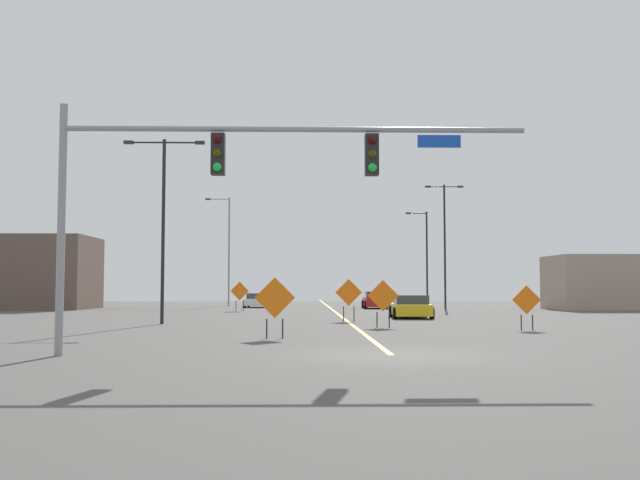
{
  "coord_description": "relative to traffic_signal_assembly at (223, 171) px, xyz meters",
  "views": [
    {
      "loc": [
        -2.19,
        -18.33,
        1.68
      ],
      "look_at": [
        -1.38,
        17.81,
        4.03
      ],
      "focal_mm": 41.2,
      "sensor_mm": 36.0,
      "label": 1
    }
  ],
  "objects": [
    {
      "name": "street_lamp_near_right",
      "position": [
        -4.5,
        15.8,
        0.47
      ],
      "size": [
        3.77,
        0.24,
        8.62
      ],
      "color": "black",
      "rests_on": "ground"
    },
    {
      "name": "roadside_building_west",
      "position": [
        -20.72,
        40.18,
        -1.76
      ],
      "size": [
        11.91,
        7.27,
        5.72
      ],
      "color": "brown",
      "rests_on": "ground"
    },
    {
      "name": "car_white_approaching",
      "position": [
        -1.91,
        44.55,
        -4.04
      ],
      "size": [
        2.21,
        3.97,
        1.2
      ],
      "color": "white",
      "rests_on": "ground"
    },
    {
      "name": "construction_sign_left_shoulder",
      "position": [
        5.42,
        12.86,
        -3.37
      ],
      "size": [
        1.33,
        0.22,
        2.0
      ],
      "color": "orange",
      "rests_on": "ground"
    },
    {
      "name": "roadside_building_east",
      "position": [
        26.73,
        37.88,
        -2.54
      ],
      "size": [
        11.01,
        5.92,
        4.15
      ],
      "color": "gray",
      "rests_on": "ground"
    },
    {
      "name": "traffic_signal_assembly",
      "position": [
        0.0,
        0.0,
        0.0
      ],
      "size": [
        11.74,
        0.44,
        6.29
      ],
      "color": "gray",
      "rests_on": "ground"
    },
    {
      "name": "construction_sign_median_far",
      "position": [
        10.86,
        10.58,
        -3.51
      ],
      "size": [
        1.14,
        0.08,
        1.77
      ],
      "color": "orange",
      "rests_on": "ground"
    },
    {
      "name": "street_lamp_mid_left",
      "position": [
        -4.96,
        49.02,
        0.83
      ],
      "size": [
        2.27,
        0.24,
        9.97
      ],
      "color": "gray",
      "rests_on": "ground"
    },
    {
      "name": "ground",
      "position": [
        4.23,
        0.01,
        -4.62
      ],
      "size": [
        145.17,
        145.17,
        0.0
      ],
      "primitive_type": "plane",
      "color": "#4C4947"
    },
    {
      "name": "road_centre_stripe",
      "position": [
        4.23,
        40.34,
        -4.61
      ],
      "size": [
        0.16,
        80.65,
        0.01
      ],
      "color": "yellow",
      "rests_on": "ground"
    },
    {
      "name": "construction_sign_right_shoulder",
      "position": [
        1.09,
        6.02,
        -3.35
      ],
      "size": [
        1.35,
        0.16,
        2.02
      ],
      "color": "orange",
      "rests_on": "ground"
    },
    {
      "name": "car_red_far",
      "position": [
        7.95,
        41.34,
        -3.98
      ],
      "size": [
        2.22,
        4.41,
        1.36
      ],
      "color": "red",
      "rests_on": "ground"
    },
    {
      "name": "car_yellow_distant",
      "position": [
        7.97,
        22.25,
        -4.02
      ],
      "size": [
        2.33,
        4.4,
        1.26
      ],
      "color": "gold",
      "rests_on": "ground"
    },
    {
      "name": "construction_sign_median_near",
      "position": [
        4.3,
        18.45,
        -3.28
      ],
      "size": [
        1.35,
        0.07,
        2.11
      ],
      "color": "orange",
      "rests_on": "ground"
    },
    {
      "name": "street_lamp_near_left",
      "position": [
        12.83,
        46.3,
        0.02
      ],
      "size": [
        1.93,
        0.24,
        8.42
      ],
      "color": "black",
      "rests_on": "ground"
    },
    {
      "name": "construction_sign_right_lane",
      "position": [
        -2.54,
        34.33,
        -3.27
      ],
      "size": [
        1.34,
        0.28,
        2.12
      ],
      "color": "orange",
      "rests_on": "ground"
    },
    {
      "name": "street_lamp_far_right",
      "position": [
        13.39,
        40.25,
        1.12
      ],
      "size": [
        3.08,
        0.24,
        9.98
      ],
      "color": "black",
      "rests_on": "ground"
    }
  ]
}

